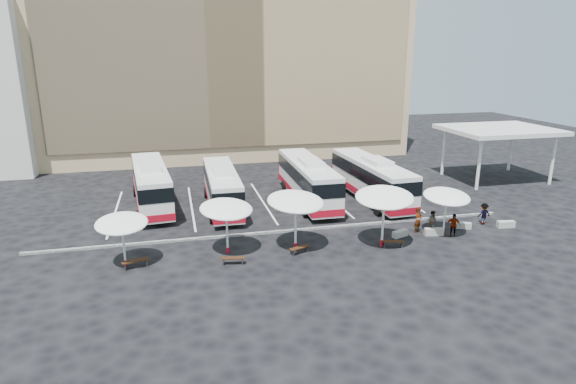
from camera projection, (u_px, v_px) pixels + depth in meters
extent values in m
plane|color=black|center=(284.00, 235.00, 33.63)|extent=(120.00, 120.00, 0.00)
cube|color=tan|center=(225.00, 51.00, 60.00)|extent=(42.00, 18.00, 25.00)
cube|color=tan|center=(235.00, 55.00, 51.65)|extent=(40.00, 0.30, 20.00)
cube|color=silver|center=(499.00, 130.00, 47.00)|extent=(10.00, 8.00, 0.40)
cylinder|color=silver|center=(479.00, 164.00, 44.02)|extent=(0.30, 0.30, 4.80)
cylinder|color=silver|center=(553.00, 160.00, 45.84)|extent=(0.30, 0.30, 4.80)
cylinder|color=silver|center=(444.00, 152.00, 49.62)|extent=(0.30, 0.30, 4.80)
cylinder|color=silver|center=(511.00, 148.00, 51.44)|extent=(0.30, 0.30, 4.80)
cube|color=black|center=(283.00, 231.00, 34.07)|extent=(34.00, 0.25, 0.15)
cube|color=white|center=(115.00, 212.00, 38.37)|extent=(0.15, 12.00, 0.01)
cube|color=white|center=(192.00, 207.00, 39.73)|extent=(0.15, 12.00, 0.01)
cube|color=white|center=(263.00, 202.00, 41.09)|extent=(0.15, 12.00, 0.01)
cube|color=white|center=(330.00, 197.00, 42.45)|extent=(0.15, 12.00, 0.01)
cube|color=white|center=(392.00, 192.00, 43.81)|extent=(0.15, 12.00, 0.01)
cube|color=silver|center=(151.00, 184.00, 39.43)|extent=(3.58, 11.91, 2.93)
cube|color=black|center=(150.00, 177.00, 39.27)|extent=(3.64, 11.97, 1.08)
cube|color=#A10B1C|center=(152.00, 196.00, 39.73)|extent=(3.64, 11.97, 0.54)
cube|color=#A10B1C|center=(147.00, 176.00, 44.95)|extent=(2.51, 0.44, 1.37)
cube|color=silver|center=(150.00, 167.00, 38.08)|extent=(1.84, 3.07, 0.39)
cylinder|color=black|center=(135.00, 191.00, 42.54)|extent=(0.44, 1.01, 0.98)
cylinder|color=black|center=(164.00, 188.00, 43.32)|extent=(0.44, 1.01, 0.98)
cylinder|color=black|center=(139.00, 216.00, 35.90)|extent=(0.44, 1.01, 0.98)
cylinder|color=black|center=(173.00, 213.00, 36.67)|extent=(0.44, 1.01, 0.98)
cube|color=silver|center=(222.00, 187.00, 39.01)|extent=(2.44, 10.94, 2.73)
cube|color=black|center=(222.00, 180.00, 38.85)|extent=(2.49, 11.00, 1.00)
cube|color=#A10B1C|center=(222.00, 199.00, 39.28)|extent=(2.49, 11.00, 0.50)
cube|color=#A10B1C|center=(217.00, 179.00, 44.30)|extent=(2.33, 0.22, 1.27)
cube|color=silver|center=(222.00, 171.00, 37.72)|extent=(1.50, 2.75, 0.36)
cylinder|color=black|center=(206.00, 193.00, 42.11)|extent=(0.33, 0.91, 0.91)
cylinder|color=black|center=(232.00, 191.00, 42.60)|extent=(0.33, 0.91, 0.91)
cylinder|color=black|center=(212.00, 218.00, 35.73)|extent=(0.33, 0.91, 0.91)
cylinder|color=black|center=(242.00, 215.00, 36.21)|extent=(0.33, 0.91, 0.91)
cube|color=silver|center=(308.00, 179.00, 40.70)|extent=(2.68, 12.00, 2.99)
cube|color=black|center=(308.00, 172.00, 40.54)|extent=(2.74, 12.07, 1.10)
cube|color=#A10B1C|center=(307.00, 192.00, 41.01)|extent=(2.74, 12.07, 0.55)
cube|color=#A10B1C|center=(292.00, 171.00, 46.52)|extent=(2.56, 0.24, 1.40)
cube|color=silver|center=(311.00, 162.00, 39.30)|extent=(1.64, 3.02, 0.40)
cylinder|color=black|center=(284.00, 186.00, 44.11)|extent=(0.36, 1.00, 1.00)
cylinder|color=black|center=(311.00, 184.00, 44.64)|extent=(0.36, 1.00, 1.00)
cylinder|color=black|center=(305.00, 211.00, 37.11)|extent=(0.36, 1.00, 1.00)
cylinder|color=black|center=(336.00, 209.00, 37.64)|extent=(0.36, 1.00, 1.00)
cube|color=silver|center=(371.00, 178.00, 41.03)|extent=(2.98, 12.05, 2.99)
cube|color=black|center=(372.00, 171.00, 40.87)|extent=(3.04, 12.11, 1.10)
cube|color=#A10B1C|center=(371.00, 190.00, 41.34)|extent=(3.04, 12.11, 0.55)
cube|color=#A10B1C|center=(344.00, 171.00, 46.76)|extent=(2.56, 0.30, 1.39)
cube|color=silver|center=(377.00, 161.00, 39.64)|extent=(1.72, 3.05, 0.40)
cylinder|color=black|center=(342.00, 185.00, 44.33)|extent=(0.39, 1.01, 1.00)
cylinder|color=black|center=(366.00, 183.00, 44.98)|extent=(0.39, 1.01, 1.00)
cylinder|color=black|center=(378.00, 210.00, 37.43)|extent=(0.39, 1.01, 1.00)
cylinder|color=black|center=(407.00, 207.00, 38.09)|extent=(0.39, 1.01, 1.00)
cylinder|color=silver|center=(124.00, 245.00, 28.38)|extent=(0.13, 0.13, 2.65)
cylinder|color=#A10B1C|center=(126.00, 263.00, 28.70)|extent=(0.21, 0.21, 0.35)
ellipsoid|color=white|center=(122.00, 223.00, 28.00)|extent=(3.24, 3.28, 0.91)
cylinder|color=silver|center=(227.00, 232.00, 30.17)|extent=(0.18, 0.18, 2.90)
cylinder|color=#A10B1C|center=(228.00, 250.00, 30.52)|extent=(0.28, 0.28, 0.39)
ellipsoid|color=white|center=(226.00, 209.00, 29.75)|extent=(4.27, 4.29, 0.99)
cylinder|color=silver|center=(296.00, 226.00, 30.73)|extent=(0.19, 0.19, 3.19)
cylinder|color=#A10B1C|center=(295.00, 246.00, 31.12)|extent=(0.30, 0.30, 0.42)
ellipsoid|color=white|center=(296.00, 201.00, 30.27)|extent=(4.60, 4.63, 1.09)
cylinder|color=silver|center=(383.00, 222.00, 31.23)|extent=(0.20, 0.20, 3.30)
cylinder|color=#A10B1C|center=(382.00, 243.00, 31.62)|extent=(0.31, 0.31, 0.44)
ellipsoid|color=white|center=(384.00, 197.00, 30.75)|extent=(4.85, 4.88, 1.13)
cylinder|color=silver|center=(445.00, 216.00, 33.20)|extent=(0.14, 0.14, 2.77)
cylinder|color=#A10B1C|center=(443.00, 232.00, 33.53)|extent=(0.22, 0.22, 0.37)
ellipsoid|color=white|center=(447.00, 196.00, 32.80)|extent=(3.33, 3.37, 0.95)
cube|color=black|center=(135.00, 261.00, 28.35)|extent=(1.62, 0.83, 0.06)
cube|color=black|center=(125.00, 267.00, 28.11)|extent=(0.17, 0.40, 0.42)
cube|color=black|center=(146.00, 262.00, 28.71)|extent=(0.17, 0.40, 0.42)
cube|color=black|center=(233.00, 258.00, 28.83)|extent=(1.46, 0.62, 0.06)
cube|color=black|center=(224.00, 262.00, 28.86)|extent=(0.12, 0.36, 0.38)
cube|color=black|center=(242.00, 261.00, 28.92)|extent=(0.12, 0.36, 0.38)
cube|color=black|center=(299.00, 247.00, 30.37)|extent=(1.47, 0.94, 0.06)
cube|color=black|center=(292.00, 253.00, 30.10)|extent=(0.20, 0.36, 0.38)
cube|color=black|center=(306.00, 248.00, 30.77)|extent=(0.20, 0.36, 0.38)
cube|color=black|center=(393.00, 241.00, 31.38)|extent=(1.44, 0.76, 0.06)
cube|color=black|center=(384.00, 244.00, 31.47)|extent=(0.16, 0.35, 0.37)
cube|color=black|center=(402.00, 245.00, 31.41)|extent=(0.16, 0.35, 0.37)
cube|color=gray|center=(400.00, 234.00, 33.21)|extent=(1.26, 0.79, 0.45)
cube|color=gray|center=(434.00, 232.00, 33.50)|extent=(1.35, 0.63, 0.49)
cube|color=gray|center=(463.00, 225.00, 34.81)|extent=(1.20, 0.79, 0.43)
cube|color=gray|center=(506.00, 224.00, 34.98)|extent=(1.31, 0.59, 0.47)
imported|color=black|center=(418.00, 220.00, 33.84)|extent=(0.77, 0.69, 1.78)
imported|color=black|center=(432.00, 221.00, 34.03)|extent=(0.93, 0.96, 1.55)
imported|color=black|center=(453.00, 225.00, 33.11)|extent=(1.03, 0.85, 1.65)
imported|color=black|center=(484.00, 214.00, 35.44)|extent=(1.06, 0.62, 1.63)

